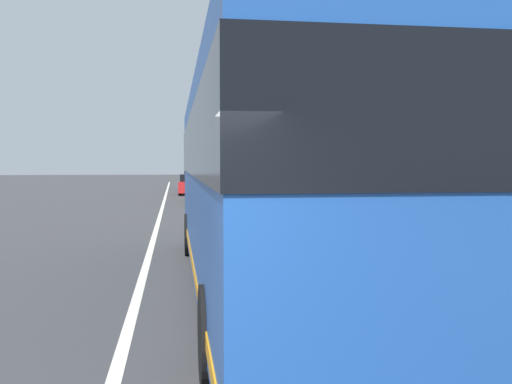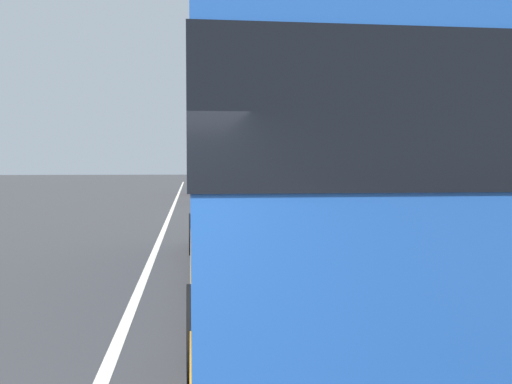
% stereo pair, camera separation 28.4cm
% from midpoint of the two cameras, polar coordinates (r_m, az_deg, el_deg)
% --- Properties ---
extents(sidewalk_curb, '(110.00, 3.60, 0.14)m').
position_cam_midpoint_polar(sidewalk_curb, '(14.08, 18.88, -5.94)').
color(sidewalk_curb, '#9E998E').
rests_on(sidewalk_curb, ground).
extents(lane_divider_line, '(110.00, 0.16, 0.01)m').
position_cam_midpoint_polar(lane_divider_line, '(12.58, -11.76, -7.19)').
color(lane_divider_line, silver).
rests_on(lane_divider_line, ground).
extents(coach_bus, '(12.51, 2.58, 3.45)m').
position_cam_midpoint_polar(coach_bus, '(9.56, -0.04, 1.64)').
color(coach_bus, '#1E4C9E').
rests_on(coach_bus, ground).
extents(motorcycle_nearest_curb, '(2.03, 0.77, 1.27)m').
position_cam_midpoint_polar(motorcycle_nearest_curb, '(9.46, 19.30, -7.76)').
color(motorcycle_nearest_curb, black).
rests_on(motorcycle_nearest_curb, ground).
extents(car_ahead_same_lane, '(4.49, 1.92, 1.41)m').
position_cam_midpoint_polar(car_ahead_same_lane, '(31.49, -5.54, 0.16)').
color(car_ahead_same_lane, gray).
rests_on(car_ahead_same_lane, ground).
extents(car_behind_bus, '(4.23, 2.12, 1.44)m').
position_cam_midpoint_polar(car_behind_bus, '(40.03, -6.67, 0.75)').
color(car_behind_bus, red).
rests_on(car_behind_bus, ground).
extents(car_side_street, '(4.62, 1.92, 1.57)m').
position_cam_midpoint_polar(car_side_street, '(48.30, -6.52, 1.17)').
color(car_side_street, navy).
rests_on(car_side_street, ground).
extents(roadside_tree_mid_block, '(2.63, 2.63, 5.25)m').
position_cam_midpoint_polar(roadside_tree_mid_block, '(15.08, 18.38, 9.28)').
color(roadside_tree_mid_block, brown).
rests_on(roadside_tree_mid_block, ground).
extents(roadside_tree_far_block, '(2.70, 2.70, 6.48)m').
position_cam_midpoint_polar(roadside_tree_far_block, '(30.49, 4.85, 8.25)').
color(roadside_tree_far_block, brown).
rests_on(roadside_tree_far_block, ground).
extents(utility_pole, '(0.30, 0.30, 7.19)m').
position_cam_midpoint_polar(utility_pole, '(17.00, 14.13, 7.54)').
color(utility_pole, slate).
rests_on(utility_pole, ground).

